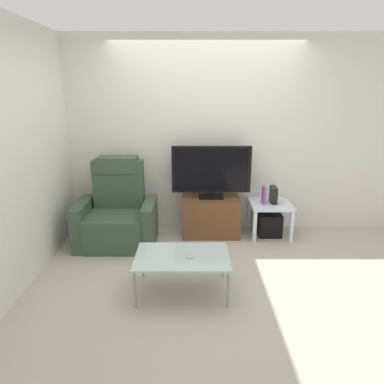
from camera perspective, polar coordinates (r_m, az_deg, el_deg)
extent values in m
plane|color=#B2A899|center=(4.16, 2.61, -11.27)|extent=(6.40, 6.40, 0.00)
cube|color=silver|center=(4.85, 2.21, 8.95)|extent=(6.40, 0.06, 2.60)
cube|color=silver|center=(4.10, -24.57, 6.05)|extent=(0.06, 4.48, 2.60)
cube|color=brown|center=(4.83, 2.97, -3.89)|extent=(0.76, 0.47, 0.52)
cube|color=black|center=(4.58, 3.13, -3.66)|extent=(0.70, 0.02, 0.02)
cube|color=black|center=(4.62, 3.11, -3.04)|extent=(0.34, 0.11, 0.04)
cube|color=black|center=(4.76, 3.01, -0.73)|extent=(0.32, 0.20, 0.03)
cube|color=black|center=(4.74, 3.02, -0.27)|extent=(0.06, 0.04, 0.05)
cube|color=black|center=(4.66, 3.08, 3.65)|extent=(1.04, 0.05, 0.62)
cube|color=black|center=(4.63, 3.10, 3.57)|extent=(0.95, 0.01, 0.55)
cube|color=#384C38|center=(4.63, -11.98, -5.77)|extent=(0.70, 0.72, 0.42)
cube|color=#384C38|center=(4.72, -11.70, 1.33)|extent=(0.64, 0.20, 0.62)
cube|color=#384C38|center=(4.68, -11.83, 4.35)|extent=(0.50, 0.26, 0.20)
cube|color=#384C38|center=(4.71, -17.05, -4.86)|extent=(0.14, 0.68, 0.56)
cube|color=#384C38|center=(4.54, -6.82, -5.04)|extent=(0.14, 0.68, 0.56)
cube|color=silver|center=(4.86, 12.42, -1.91)|extent=(0.54, 0.54, 0.04)
cube|color=silver|center=(4.67, 9.99, -5.50)|extent=(0.04, 0.04, 0.42)
cube|color=silver|center=(4.77, 15.65, -5.38)|extent=(0.04, 0.04, 0.42)
cube|color=silver|center=(5.11, 9.09, -3.50)|extent=(0.04, 0.04, 0.42)
cube|color=silver|center=(5.20, 14.29, -3.43)|extent=(0.04, 0.04, 0.42)
cube|color=black|center=(4.95, 12.22, -5.01)|extent=(0.31, 0.31, 0.31)
cube|color=purple|center=(4.78, 11.39, -0.49)|extent=(0.03, 0.12, 0.23)
cube|color=black|center=(4.84, 12.89, -0.43)|extent=(0.07, 0.20, 0.22)
cube|color=#B2C6C1|center=(3.46, -1.63, -10.32)|extent=(0.90, 0.60, 0.02)
cylinder|color=gray|center=(3.36, -9.17, -15.23)|extent=(0.02, 0.02, 0.37)
cylinder|color=gray|center=(3.34, 5.76, -15.34)|extent=(0.02, 0.02, 0.37)
cylinder|color=gray|center=(3.83, -7.92, -10.98)|extent=(0.02, 0.02, 0.37)
cylinder|color=gray|center=(3.80, 4.96, -11.04)|extent=(0.02, 0.02, 0.37)
cube|color=#B7B7BC|center=(3.46, -0.50, -10.03)|extent=(0.09, 0.16, 0.01)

